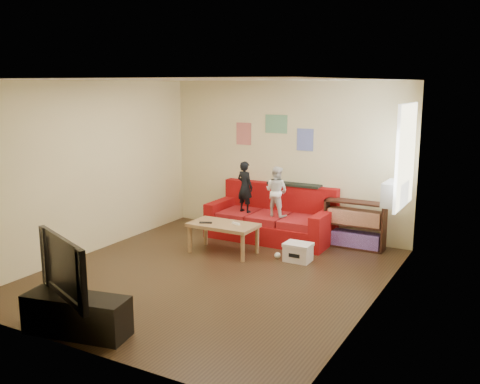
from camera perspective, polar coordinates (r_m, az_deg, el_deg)
The scene contains 17 objects.
room_shell at distance 7.29m, azimuth -3.03°, elevation 1.21°, with size 4.52×5.02×2.72m.
sofa at distance 9.32m, azimuth 3.48°, elevation -3.02°, with size 2.14×0.98×0.94m.
child_a at distance 9.24m, azimuth 0.53°, elevation 0.56°, with size 0.33×0.21×0.89m, color black.
child_b at distance 8.98m, azimuth 3.90°, elevation 0.07°, with size 0.41×0.32×0.85m, color white.
coffee_table at distance 8.47m, azimuth -1.80°, elevation -3.82°, with size 1.07×0.59×0.48m.
remote at distance 8.48m, azimuth -3.67°, elevation -3.27°, with size 0.20×0.05×0.02m, color black.
game_controller at distance 8.39m, azimuth -0.45°, elevation -3.37°, with size 0.14×0.04×0.03m, color white.
bookshelf at distance 8.94m, azimuth 12.13°, elevation -3.67°, with size 0.98×0.29×0.78m.
window at distance 7.96m, azimuth 17.24°, elevation 3.69°, with size 0.04×1.08×1.48m, color white.
ac_unit at distance 8.08m, azimuth 16.17°, elevation -0.17°, with size 0.28×0.55×0.35m, color #B7B2A3.
artwork_left at distance 9.79m, azimuth 0.40°, elevation 6.23°, with size 0.30×0.01×0.40m, color #D87266.
artwork_center at distance 9.48m, azimuth 3.89°, elevation 7.25°, with size 0.42×0.01×0.32m, color #72B27F.
artwork_right at distance 9.29m, azimuth 6.95°, elevation 5.55°, with size 0.30×0.01×0.38m, color #727FCC.
file_box at distance 8.19m, azimuth 6.21°, elevation -6.38°, with size 0.41×0.31×0.28m.
tv_stand at distance 6.13m, azimuth -17.02°, elevation -12.43°, with size 1.15×0.38×0.43m, color black.
television at distance 5.93m, azimuth -17.33°, elevation -7.53°, with size 1.17×0.15×0.68m, color black.
tissue at distance 8.31m, azimuth 4.02°, elevation -6.77°, with size 0.10×0.10×0.10m, color #E8EBCD.
Camera 1 is at (3.79, -6.09, 2.66)m, focal length 40.00 mm.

